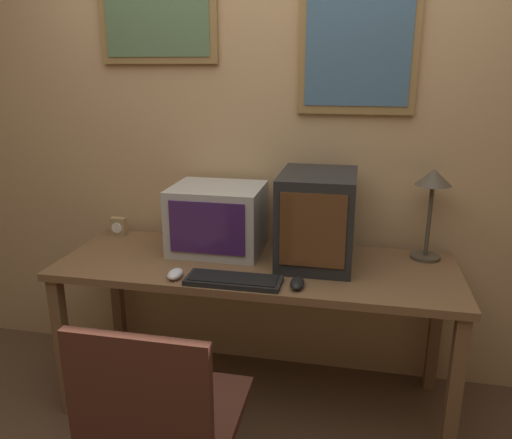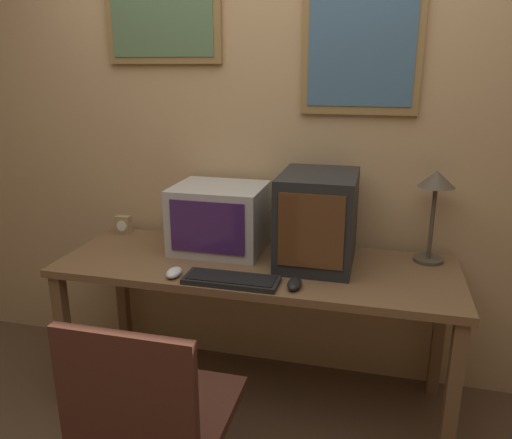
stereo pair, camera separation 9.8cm
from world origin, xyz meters
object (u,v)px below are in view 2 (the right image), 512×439
Objects in this scene: keyboard_main at (231,280)px; mouse_near_keyboard at (294,284)px; monitor_left at (220,218)px; mouse_far_corner at (174,273)px; desk_lamp at (435,192)px; monitor_right at (317,219)px; desk_clock at (124,225)px.

mouse_near_keyboard is (0.27, 0.01, 0.01)m from keyboard_main.
monitor_left is 3.76× the size of mouse_near_keyboard.
keyboard_main is at bearing 0.48° from mouse_far_corner.
monitor_left is 1.01× the size of desk_lamp.
monitor_right is 1.07× the size of keyboard_main.
desk_lamp is at bearing 23.15° from mouse_far_corner.
monitor_left reaches higher than mouse_far_corner.
monitor_right is 0.55m from desk_lamp.
monitor_right is 0.37m from mouse_near_keyboard.
desk_clock is 1.64m from desk_lamp.
monitor_right is at bearing 45.22° from keyboard_main.
keyboard_main is 0.27m from mouse_near_keyboard.
keyboard_main is 3.50× the size of mouse_near_keyboard.
desk_lamp is at bearing -0.60° from desk_clock.
mouse_far_corner is 0.71m from desk_clock.
monitor_right is 1.12m from desk_clock.
desk_clock is (-1.09, 0.16, -0.16)m from monitor_right.
monitor_left is at bearing 173.10° from monitor_right.
keyboard_main is 0.91m from desk_clock.
keyboard_main is 4.09× the size of desk_clock.
mouse_near_keyboard and mouse_far_corner have the same top height.
mouse_far_corner is at bearing -150.87° from monitor_right.
keyboard_main is 0.94× the size of desk_lamp.
keyboard_main is at bearing -32.18° from desk_clock.
mouse_near_keyboard is at bearing -39.70° from monitor_left.
monitor_left is at bearing -175.19° from desk_lamp.
monitor_right reaches higher than keyboard_main.
mouse_near_keyboard is at bearing -140.99° from desk_lamp.
keyboard_main is (-0.32, -0.32, -0.20)m from monitor_right.
monitor_right reaches higher than monitor_left.
desk_lamp is at bearing 29.21° from keyboard_main.
keyboard_main is at bearing -134.78° from monitor_right.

